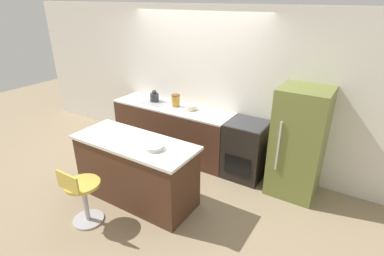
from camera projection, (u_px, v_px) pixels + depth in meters
The scene contains 11 objects.
ground_plane at pixel (178, 165), 5.24m from camera, with size 14.00×14.00×0.00m, color #998466.
wall_back at pixel (198, 84), 5.22m from camera, with size 8.00×0.06×2.60m.
back_counter at pixel (172, 130), 5.47m from camera, with size 2.25×0.61×0.93m.
kitchen_island at pixel (136, 170), 4.21m from camera, with size 1.77×0.72×0.92m.
oven_range at pixel (246, 150), 4.77m from camera, with size 0.61×0.62×0.93m.
refrigerator at pixel (298, 143), 4.23m from camera, with size 0.68×0.67×1.61m.
stool_chair at pixel (82, 195), 3.76m from camera, with size 0.44×0.44×0.82m.
kettle at pixel (154, 97), 5.48m from camera, with size 0.16×0.16×0.22m.
mixing_bowl at pixel (191, 107), 5.12m from camera, with size 0.20×0.20×0.07m.
canister_jar at pixel (176, 100), 5.24m from camera, with size 0.15×0.15×0.21m.
fruit_bowl at pixel (154, 147), 3.80m from camera, with size 0.24×0.24×0.05m.
Camera 1 is at (2.62, -3.70, 2.71)m, focal length 28.00 mm.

